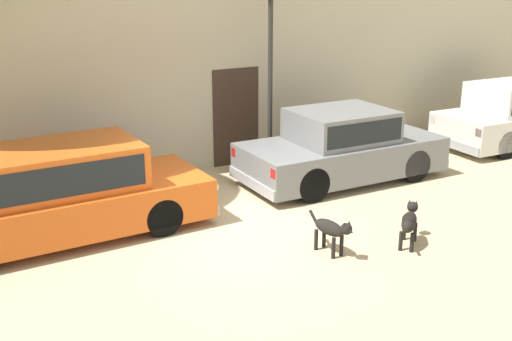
{
  "coord_description": "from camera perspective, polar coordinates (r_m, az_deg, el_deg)",
  "views": [
    {
      "loc": [
        -4.46,
        -8.45,
        4.09
      ],
      "look_at": [
        0.51,
        0.2,
        0.9
      ],
      "focal_mm": 44.24,
      "sensor_mm": 36.0,
      "label": 1
    }
  ],
  "objects": [
    {
      "name": "parked_sedan_second",
      "position": [
        12.78,
        7.73,
        2.22
      ],
      "size": [
        4.29,
        1.89,
        1.45
      ],
      "rotation": [
        0.0,
        0.0,
        -0.02
      ],
      "color": "slate",
      "rests_on": "ground_plane"
    },
    {
      "name": "stray_dog_spotted",
      "position": [
        10.01,
        13.7,
        -4.43
      ],
      "size": [
        0.85,
        0.74,
        0.62
      ],
      "rotation": [
        0.0,
        0.0,
        0.71
      ],
      "color": "black",
      "rests_on": "ground_plane"
    },
    {
      "name": "ground_plane",
      "position": [
        10.4,
        -1.92,
        -5.45
      ],
      "size": [
        80.0,
        80.0,
        0.0
      ],
      "primitive_type": "plane",
      "color": "tan"
    },
    {
      "name": "parked_sedan_nearest",
      "position": [
        10.4,
        -17.69,
        -1.74
      ],
      "size": [
        4.84,
        1.87,
        1.49
      ],
      "rotation": [
        0.0,
        0.0,
        0.01
      ],
      "color": "#D15619",
      "rests_on": "ground_plane"
    },
    {
      "name": "stray_dog_tan",
      "position": [
        9.49,
        6.88,
        -5.31
      ],
      "size": [
        0.29,
        0.95,
        0.62
      ],
      "rotation": [
        0.0,
        0.0,
        4.84
      ],
      "color": "black",
      "rests_on": "ground_plane"
    },
    {
      "name": "street_lamp",
      "position": [
        13.01,
        1.3,
        10.42
      ],
      "size": [
        0.22,
        0.22,
        3.8
      ],
      "color": "#2D2B28",
      "rests_on": "ground_plane"
    }
  ]
}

